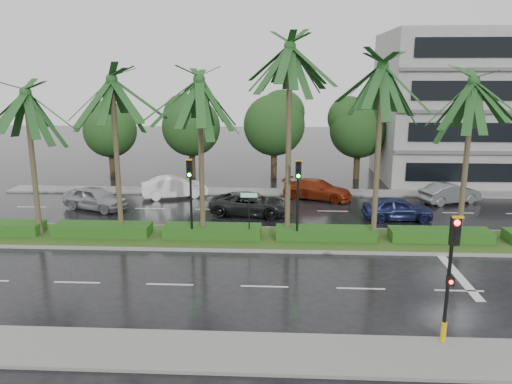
# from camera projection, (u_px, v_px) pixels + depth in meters

# --- Properties ---
(ground) EXTENTS (120.00, 120.00, 0.00)m
(ground) POSITION_uv_depth(u_px,v_px,m) (268.00, 246.00, 25.71)
(ground) COLOR black
(ground) RESTS_ON ground
(near_sidewalk) EXTENTS (40.00, 2.40, 0.12)m
(near_sidewalk) POSITION_uv_depth(u_px,v_px,m) (259.00, 353.00, 15.78)
(near_sidewalk) COLOR slate
(near_sidewalk) RESTS_ON ground
(far_sidewalk) EXTENTS (40.00, 2.00, 0.12)m
(far_sidewalk) POSITION_uv_depth(u_px,v_px,m) (272.00, 192.00, 37.35)
(far_sidewalk) COLOR slate
(far_sidewalk) RESTS_ON ground
(median) EXTENTS (36.00, 4.00, 0.15)m
(median) POSITION_uv_depth(u_px,v_px,m) (268.00, 239.00, 26.66)
(median) COLOR gray
(median) RESTS_ON ground
(hedge) EXTENTS (35.20, 1.40, 0.60)m
(hedge) POSITION_uv_depth(u_px,v_px,m) (268.00, 232.00, 26.57)
(hedge) COLOR #1C4F16
(hedge) RESTS_ON median
(lane_markings) EXTENTS (34.00, 13.06, 0.01)m
(lane_markings) POSITION_uv_depth(u_px,v_px,m) (328.00, 250.00, 25.14)
(lane_markings) COLOR silver
(lane_markings) RESTS_ON ground
(palm_row) EXTENTS (26.30, 4.20, 10.66)m
(palm_row) POSITION_uv_depth(u_px,v_px,m) (244.00, 88.00, 24.91)
(palm_row) COLOR #453827
(palm_row) RESTS_ON median
(signal_near) EXTENTS (0.34, 0.45, 4.36)m
(signal_near) POSITION_uv_depth(u_px,v_px,m) (450.00, 275.00, 15.70)
(signal_near) COLOR black
(signal_near) RESTS_ON near_sidewalk
(signal_median_left) EXTENTS (0.34, 0.42, 4.36)m
(signal_median_left) POSITION_uv_depth(u_px,v_px,m) (190.00, 188.00, 25.51)
(signal_median_left) COLOR black
(signal_median_left) RESTS_ON median
(signal_median_right) EXTENTS (0.34, 0.42, 4.36)m
(signal_median_right) POSITION_uv_depth(u_px,v_px,m) (298.00, 189.00, 25.23)
(signal_median_right) COLOR black
(signal_median_right) RESTS_ON median
(street_sign) EXTENTS (0.95, 0.09, 2.60)m
(street_sign) POSITION_uv_depth(u_px,v_px,m) (249.00, 204.00, 25.73)
(street_sign) COLOR black
(street_sign) RESTS_ON median
(bg_trees) EXTENTS (32.88, 5.25, 7.59)m
(bg_trees) POSITION_uv_depth(u_px,v_px,m) (288.00, 124.00, 41.68)
(bg_trees) COLOR #322816
(bg_trees) RESTS_ON ground
(building) EXTENTS (16.00, 10.00, 12.00)m
(building) POSITION_uv_depth(u_px,v_px,m) (481.00, 107.00, 40.96)
(building) COLOR gray
(building) RESTS_ON ground
(car_silver) EXTENTS (3.31, 4.78, 1.51)m
(car_silver) POSITION_uv_depth(u_px,v_px,m) (95.00, 198.00, 32.58)
(car_silver) COLOR #97989E
(car_silver) RESTS_ON ground
(car_white) EXTENTS (3.01, 4.90, 1.53)m
(car_white) POSITION_uv_depth(u_px,v_px,m) (175.00, 187.00, 35.76)
(car_white) COLOR white
(car_white) RESTS_ON ground
(car_darkgrey) EXTENTS (2.85, 5.27, 1.40)m
(car_darkgrey) POSITION_uv_depth(u_px,v_px,m) (250.00, 204.00, 31.36)
(car_darkgrey) COLOR black
(car_darkgrey) RESTS_ON ground
(car_red) EXTENTS (3.54, 5.25, 1.41)m
(car_red) POSITION_uv_depth(u_px,v_px,m) (317.00, 189.00, 35.31)
(car_red) COLOR maroon
(car_red) RESTS_ON ground
(car_blue) EXTENTS (1.75, 4.21, 1.42)m
(car_blue) POSITION_uv_depth(u_px,v_px,m) (398.00, 209.00, 30.24)
(car_blue) COLOR #1A204E
(car_blue) RESTS_ON ground
(car_grey) EXTENTS (2.99, 4.49, 1.40)m
(car_grey) POSITION_uv_depth(u_px,v_px,m) (450.00, 193.00, 34.16)
(car_grey) COLOR #5A5D5F
(car_grey) RESTS_ON ground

